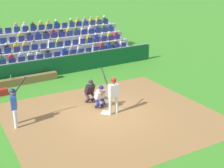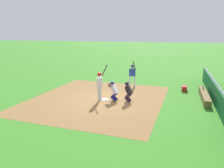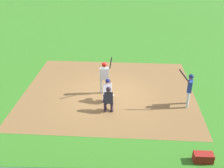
{
  "view_description": "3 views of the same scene",
  "coord_description": "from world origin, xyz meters",
  "px_view_note": "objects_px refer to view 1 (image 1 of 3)",
  "views": [
    {
      "loc": [
        6.94,
        11.56,
        6.32
      ],
      "look_at": [
        -0.38,
        -0.09,
        1.37
      ],
      "focal_mm": 49.71,
      "sensor_mm": 36.0,
      "label": 1
    },
    {
      "loc": [
        -12.9,
        -4.32,
        4.28
      ],
      "look_at": [
        0.4,
        -0.36,
        0.96
      ],
      "focal_mm": 35.3,
      "sensor_mm": 36.0,
      "label": 2
    },
    {
      "loc": [
        0.43,
        -12.8,
        7.28
      ],
      "look_at": [
        0.2,
        -0.79,
        1.1
      ],
      "focal_mm": 43.54,
      "sensor_mm": 36.0,
      "label": 3
    }
  ],
  "objects_px": {
    "water_bottle_on_bench": "(11,77)",
    "on_deck_batter": "(14,103)",
    "equipment_duffel_bag": "(1,92)",
    "catcher_crouching": "(100,95)",
    "home_plate_umpire": "(90,90)",
    "home_plate_marker": "(106,113)",
    "dugout_bench": "(26,80)",
    "batter_at_plate": "(113,91)"
  },
  "relations": [
    {
      "from": "home_plate_marker",
      "to": "batter_at_plate",
      "type": "xyz_separation_m",
      "value": [
        -0.22,
        0.27,
        1.13
      ]
    },
    {
      "from": "on_deck_batter",
      "to": "water_bottle_on_bench",
      "type": "bearing_deg",
      "value": -102.97
    },
    {
      "from": "batter_at_plate",
      "to": "dugout_bench",
      "type": "bearing_deg",
      "value": -71.58
    },
    {
      "from": "home_plate_marker",
      "to": "water_bottle_on_bench",
      "type": "height_order",
      "value": "water_bottle_on_bench"
    },
    {
      "from": "home_plate_umpire",
      "to": "on_deck_batter",
      "type": "bearing_deg",
      "value": 7.66
    },
    {
      "from": "home_plate_marker",
      "to": "water_bottle_on_bench",
      "type": "xyz_separation_m",
      "value": [
        2.82,
        -6.14,
        0.54
      ]
    },
    {
      "from": "home_plate_umpire",
      "to": "on_deck_batter",
      "type": "xyz_separation_m",
      "value": [
        3.97,
        0.53,
        0.39
      ]
    },
    {
      "from": "home_plate_marker",
      "to": "catcher_crouching",
      "type": "xyz_separation_m",
      "value": [
        -0.02,
        -0.59,
        0.69
      ]
    },
    {
      "from": "on_deck_batter",
      "to": "home_plate_marker",
      "type": "bearing_deg",
      "value": 166.41
    },
    {
      "from": "water_bottle_on_bench",
      "to": "on_deck_batter",
      "type": "bearing_deg",
      "value": 77.03
    },
    {
      "from": "on_deck_batter",
      "to": "batter_at_plate",
      "type": "bearing_deg",
      "value": 163.69
    },
    {
      "from": "equipment_duffel_bag",
      "to": "home_plate_marker",
      "type": "bearing_deg",
      "value": 128.43
    },
    {
      "from": "home_plate_umpire",
      "to": "home_plate_marker",
      "type": "bearing_deg",
      "value": 91.6
    },
    {
      "from": "catcher_crouching",
      "to": "equipment_duffel_bag",
      "type": "relative_size",
      "value": 1.72
    },
    {
      "from": "home_plate_umpire",
      "to": "catcher_crouching",
      "type": "bearing_deg",
      "value": 94.06
    },
    {
      "from": "catcher_crouching",
      "to": "dugout_bench",
      "type": "distance_m",
      "value": 5.92
    },
    {
      "from": "catcher_crouching",
      "to": "equipment_duffel_bag",
      "type": "bearing_deg",
      "value": -49.63
    },
    {
      "from": "water_bottle_on_bench",
      "to": "home_plate_umpire",
      "type": "bearing_deg",
      "value": 120.91
    },
    {
      "from": "dugout_bench",
      "to": "equipment_duffel_bag",
      "type": "bearing_deg",
      "value": 33.92
    },
    {
      "from": "home_plate_umpire",
      "to": "on_deck_batter",
      "type": "height_order",
      "value": "on_deck_batter"
    },
    {
      "from": "home_plate_umpire",
      "to": "on_deck_batter",
      "type": "relative_size",
      "value": 0.61
    },
    {
      "from": "catcher_crouching",
      "to": "water_bottle_on_bench",
      "type": "xyz_separation_m",
      "value": [
        2.84,
        -5.55,
        -0.14
      ]
    },
    {
      "from": "home_plate_umpire",
      "to": "dugout_bench",
      "type": "distance_m",
      "value": 5.04
    },
    {
      "from": "batter_at_plate",
      "to": "equipment_duffel_bag",
      "type": "distance_m",
      "value": 6.61
    },
    {
      "from": "dugout_bench",
      "to": "water_bottle_on_bench",
      "type": "distance_m",
      "value": 0.96
    },
    {
      "from": "catcher_crouching",
      "to": "on_deck_batter",
      "type": "distance_m",
      "value": 4.07
    },
    {
      "from": "dugout_bench",
      "to": "on_deck_batter",
      "type": "distance_m",
      "value": 5.66
    },
    {
      "from": "water_bottle_on_bench",
      "to": "equipment_duffel_bag",
      "type": "relative_size",
      "value": 0.33
    },
    {
      "from": "catcher_crouching",
      "to": "home_plate_umpire",
      "type": "distance_m",
      "value": 0.91
    },
    {
      "from": "home_plate_marker",
      "to": "equipment_duffel_bag",
      "type": "height_order",
      "value": "equipment_duffel_bag"
    },
    {
      "from": "home_plate_marker",
      "to": "on_deck_batter",
      "type": "height_order",
      "value": "on_deck_batter"
    },
    {
      "from": "catcher_crouching",
      "to": "dugout_bench",
      "type": "xyz_separation_m",
      "value": [
        1.94,
        -5.57,
        -0.48
      ]
    },
    {
      "from": "catcher_crouching",
      "to": "dugout_bench",
      "type": "relative_size",
      "value": 0.32
    },
    {
      "from": "batter_at_plate",
      "to": "catcher_crouching",
      "type": "height_order",
      "value": "batter_at_plate"
    },
    {
      "from": "home_plate_umpire",
      "to": "water_bottle_on_bench",
      "type": "height_order",
      "value": "home_plate_umpire"
    },
    {
      "from": "home_plate_marker",
      "to": "home_plate_umpire",
      "type": "distance_m",
      "value": 1.65
    },
    {
      "from": "on_deck_batter",
      "to": "equipment_duffel_bag",
      "type": "bearing_deg",
      "value": -94.48
    },
    {
      "from": "on_deck_batter",
      "to": "home_plate_umpire",
      "type": "bearing_deg",
      "value": -172.34
    },
    {
      "from": "equipment_duffel_bag",
      "to": "on_deck_batter",
      "type": "distance_m",
      "value": 4.11
    },
    {
      "from": "home_plate_umpire",
      "to": "equipment_duffel_bag",
      "type": "xyz_separation_m",
      "value": [
        3.65,
        -3.46,
        -0.51
      ]
    },
    {
      "from": "on_deck_batter",
      "to": "dugout_bench",
      "type": "bearing_deg",
      "value": -111.91
    },
    {
      "from": "dugout_bench",
      "to": "on_deck_batter",
      "type": "bearing_deg",
      "value": 68.09
    }
  ]
}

